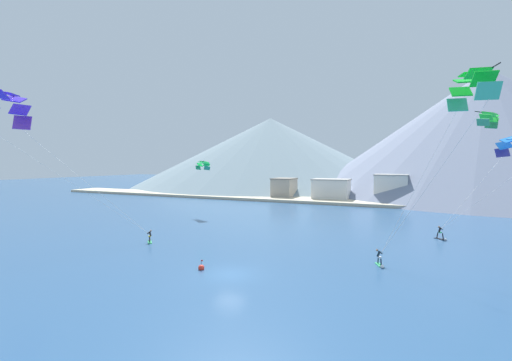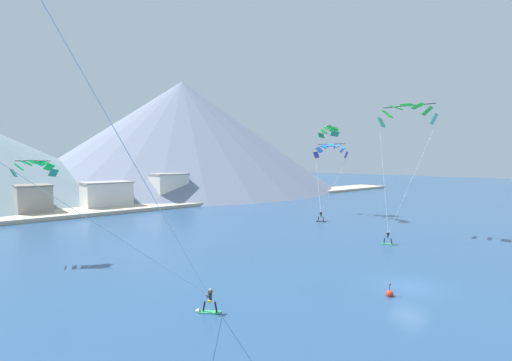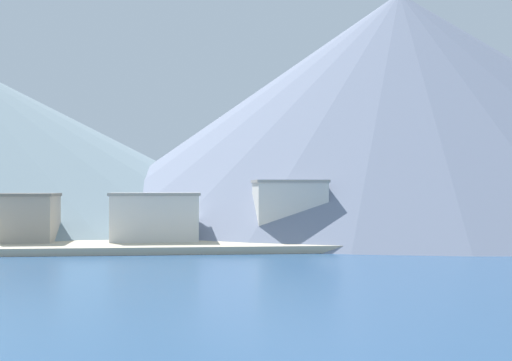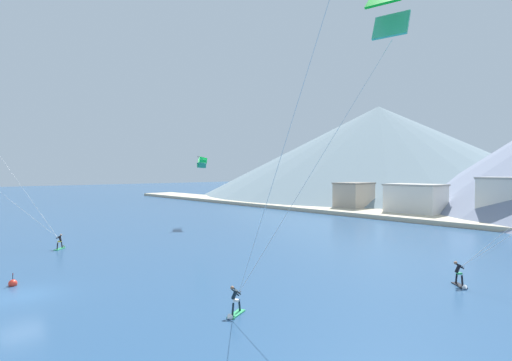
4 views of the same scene
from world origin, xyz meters
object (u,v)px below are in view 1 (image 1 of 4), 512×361
Objects in this scene: race_marker_buoy at (201,268)px; kitesurfer_near_lead at (441,235)px; kitesurfer_near_trail at (380,261)px; parafoil_kite_mid_center at (5,105)px; parafoil_kite_distant_high_outer at (203,164)px; parafoil_kite_near_trail at (471,86)px; kitesurfer_mid_center at (150,239)px; parafoil_kite_distant_low_drift at (489,118)px.

kitesurfer_near_lead is at bearing 47.94° from race_marker_buoy.
kitesurfer_near_trail is at bearing -111.87° from kitesurfer_near_lead.
parafoil_kite_mid_center is at bearing -151.32° from kitesurfer_near_lead.
parafoil_kite_near_trail is at bearing -24.63° from parafoil_kite_distant_high_outer.
race_marker_buoy is at bearing 4.67° from parafoil_kite_mid_center.
kitesurfer_mid_center is at bearing -176.80° from kitesurfer_near_trail.
kitesurfer_mid_center is 44.79m from parafoil_kite_distant_low_drift.
parafoil_kite_near_trail is (1.06, -13.21, 15.84)m from kitesurfer_near_lead.
kitesurfer_near_trail is 0.11× the size of parafoil_kite_near_trail.
parafoil_kite_distant_low_drift is at bearing 27.29° from kitesurfer_mid_center.
kitesurfer_near_lead is 54.29m from parafoil_kite_mid_center.
kitesurfer_near_trail is 39.66m from parafoil_kite_distant_high_outer.
kitesurfer_near_lead is 0.11× the size of parafoil_kite_mid_center.
kitesurfer_near_lead is 0.34× the size of parafoil_kite_distant_low_drift.
kitesurfer_near_trail is 26.46m from kitesurfer_mid_center.
parafoil_kite_near_trail is at bearing 24.06° from race_marker_buoy.
parafoil_kite_distant_low_drift is at bearing 58.12° from kitesurfer_near_trail.
kitesurfer_mid_center is 22.21m from parafoil_kite_mid_center.
parafoil_kite_distant_low_drift is at bearing 45.00° from race_marker_buoy.
kitesurfer_near_lead is 0.11× the size of parafoil_kite_near_trail.
parafoil_kite_distant_low_drift is at bearing 29.28° from kitesurfer_near_lead.
parafoil_kite_distant_high_outer reaches higher than kitesurfer_mid_center.
parafoil_kite_distant_high_outer is (6.62, 30.10, -6.83)m from parafoil_kite_mid_center.
parafoil_kite_distant_low_drift is at bearing 28.74° from parafoil_kite_mid_center.
kitesurfer_near_trail is 25.78m from parafoil_kite_distant_low_drift.
kitesurfer_mid_center is at bearing -152.71° from parafoil_kite_distant_low_drift.
kitesurfer_near_trail is (-6.04, -15.04, -0.11)m from kitesurfer_near_lead.
kitesurfer_mid_center is 0.31× the size of parafoil_kite_distant_low_drift.
kitesurfer_near_lead reaches higher than kitesurfer_near_trail.
parafoil_kite_distant_low_drift is (37.55, 19.37, 14.86)m from kitesurfer_mid_center.
kitesurfer_near_trail is 0.43× the size of parafoil_kite_distant_high_outer.
kitesurfer_near_trail is at bearing -121.88° from parafoil_kite_distant_low_drift.
parafoil_kite_distant_high_outer is (-32.95, 20.19, 8.93)m from kitesurfer_near_trail.
kitesurfer_near_lead is 1.76× the size of race_marker_buoy.
parafoil_kite_distant_high_outer reaches higher than kitesurfer_near_trail.
parafoil_kite_mid_center is (-45.60, -24.95, 15.65)m from kitesurfer_near_lead.
parafoil_kite_distant_low_drift is (4.03, 16.06, -1.10)m from parafoil_kite_near_trail.
parafoil_kite_distant_high_outer is at bearing 155.37° from parafoil_kite_near_trail.
parafoil_kite_distant_high_outer reaches higher than kitesurfer_near_lead.
kitesurfer_near_lead is at bearing 28.68° from parafoil_kite_mid_center.
parafoil_kite_distant_low_drift is (11.13, 17.89, 14.85)m from kitesurfer_near_trail.
kitesurfer_near_trail is at bearing -165.55° from parafoil_kite_near_trail.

